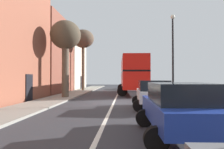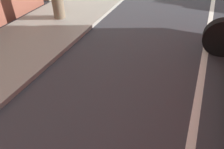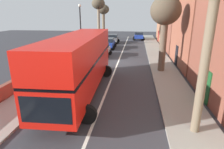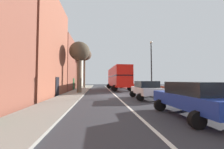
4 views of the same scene
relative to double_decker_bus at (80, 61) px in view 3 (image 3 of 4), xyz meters
The scene contains 16 objects.
ground_plane 9.57m from the double_decker_bus, 100.56° to the right, with size 84.00×84.00×0.00m, color #333338.
road_centre_line 9.57m from the double_decker_bus, 100.56° to the right, with size 0.16×54.00×0.01m, color silver.
sidewalk_left 11.49m from the double_decker_bus, 125.89° to the right, with size 2.60×60.00×0.12m, color gray.
sidewalk_right 9.93m from the double_decker_bus, 70.66° to the right, with size 2.60×60.00×0.12m, color gray.
terraced_houses_left 13.58m from the double_decker_bus, 139.66° to the right, with size 4.07×47.62×11.00m.
boundary_wall_right 10.45m from the double_decker_bus, 62.49° to the right, with size 0.36×54.00×0.98m, color brown.
double_decker_bus is the anchor object (origin of this frame).
parked_car_blue_right_0 18.39m from the double_decker_bus, 87.49° to the right, with size 2.54×4.49×1.67m.
parked_car_white_right_1 12.25m from the double_decker_bus, 86.23° to the right, with size 2.53×4.18×1.67m.
parked_car_grey_right_2 24.62m from the double_decker_bus, 88.13° to the right, with size 2.60×4.29×1.64m.
parked_car_blue_left_3 30.33m from the double_decker_bus, 97.97° to the right, with size 2.54×4.06×1.71m.
street_tree_left_0 9.26m from the double_decker_bus, 135.39° to the right, with size 2.73×2.73×6.87m.
street_tree_right_1 29.88m from the double_decker_bus, 83.32° to the right, with size 2.47×2.47×7.22m.
street_tree_right_3 22.20m from the double_decker_bus, 82.23° to the right, with size 2.26×2.26×7.90m.
lamppost_right 9.74m from the double_decker_bus, 74.34° to the right, with size 0.32×0.32×6.31m.
litter_bin_right 13.83m from the double_decker_bus, 74.80° to the right, with size 0.55×0.55×1.17m.
Camera 3 is at (-2.04, 21.25, 5.37)m, focal length 30.36 mm.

